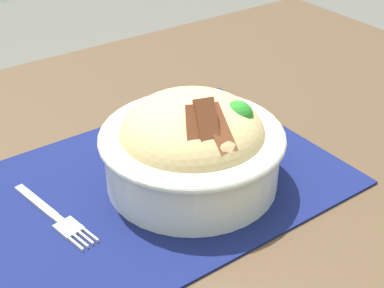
# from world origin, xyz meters

# --- Properties ---
(table) EXTENTS (1.29, 0.77, 0.73)m
(table) POSITION_xyz_m (0.00, 0.00, 0.67)
(table) COLOR #4C3826
(table) RESTS_ON ground_plane
(placemat) EXTENTS (0.45, 0.30, 0.00)m
(placemat) POSITION_xyz_m (-0.02, 0.02, 0.73)
(placemat) COLOR #11194C
(placemat) RESTS_ON table
(bowl) EXTENTS (0.20, 0.20, 0.13)m
(bowl) POSITION_xyz_m (-0.08, 0.04, 0.78)
(bowl) COLOR silver
(bowl) RESTS_ON placemat
(fork) EXTENTS (0.04, 0.14, 0.00)m
(fork) POSITION_xyz_m (0.08, 0.01, 0.74)
(fork) COLOR #BBBBBB
(fork) RESTS_ON placemat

